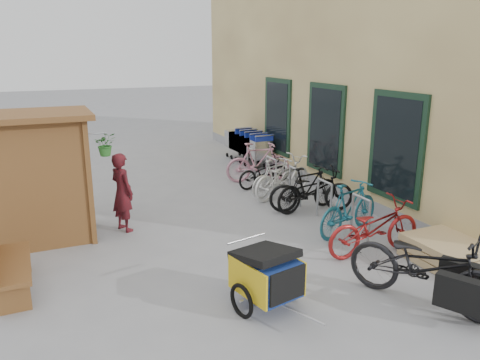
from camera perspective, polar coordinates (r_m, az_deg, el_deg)
name	(u,v)px	position (r m, az deg, el deg)	size (l,w,h in m)	color
ground	(249,261)	(8.08, 1.07, -9.85)	(80.00, 80.00, 0.00)	gray
building	(387,50)	(14.68, 17.52, 14.91)	(6.07, 13.00, 7.00)	#E3CC82
kiosk	(28,160)	(9.29, -24.47, 2.23)	(2.49, 1.65, 2.40)	brown
bike_rack	(295,182)	(10.91, 6.75, -0.28)	(0.05, 5.35, 0.86)	#A5A8AD
pallet_stack	(446,251)	(8.65, 23.80, -7.96)	(1.00, 1.20, 0.40)	tan
bench	(6,261)	(7.69, -26.59, -8.80)	(0.50, 1.58, 1.00)	brown
shopping_carts	(247,143)	(14.82, 0.89, 4.50)	(0.61, 2.44, 1.10)	silver
child_trailer	(267,273)	(6.56, 3.27, -11.28)	(1.00, 1.59, 0.91)	navy
cargo_bike	(428,267)	(7.05, 21.89, -9.85)	(1.69, 2.32, 1.16)	black
person_kiosk	(122,192)	(9.44, -14.16, -1.46)	(0.57, 0.38, 1.57)	maroon
bike_0	(374,227)	(8.51, 16.04, -5.55)	(0.66, 1.88, 0.99)	maroon
bike_1	(349,208)	(9.28, 13.17, -3.36)	(0.49, 1.75, 1.05)	#1E677B
bike_2	(311,190)	(10.44, 8.70, -1.20)	(0.66, 1.89, 0.99)	black
bike_3	(308,189)	(10.48, 8.27, -1.05)	(0.48, 1.69, 1.02)	black
bike_4	(283,177)	(11.41, 5.22, 0.38)	(0.66, 1.90, 1.00)	silver
bike_5	(276,177)	(11.48, 4.40, 0.32)	(0.44, 1.55, 0.93)	silver
bike_6	(264,172)	(12.22, 2.94, 0.97)	(0.54, 1.54, 0.81)	black
bike_7	(258,162)	(12.73, 2.23, 2.20)	(0.51, 1.80, 1.08)	pink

